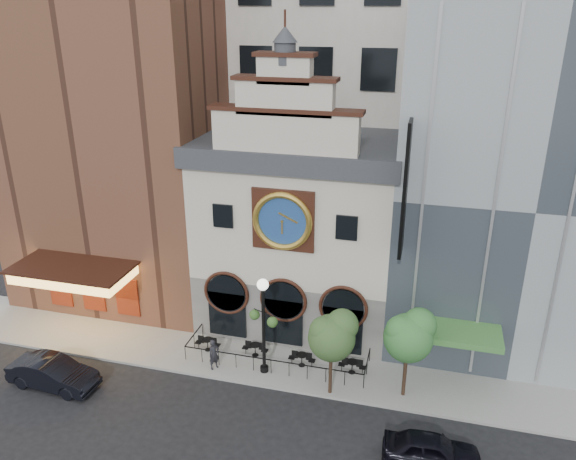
{
  "coord_description": "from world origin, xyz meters",
  "views": [
    {
      "loc": [
        7.77,
        -24.39,
        19.81
      ],
      "look_at": [
        -0.27,
        6.0,
        7.11
      ],
      "focal_mm": 35.0,
      "sensor_mm": 36.0,
      "label": 1
    }
  ],
  "objects_px": {
    "bistro_1": "(255,349)",
    "tree_left": "(333,334)",
    "car_left": "(53,373)",
    "bistro_3": "(352,366)",
    "bistro_0": "(208,343)",
    "car_right": "(432,450)",
    "pedestrian": "(214,354)",
    "lamppost": "(263,316)",
    "tree_right": "(409,334)",
    "bistro_2": "(302,359)"
  },
  "relations": [
    {
      "from": "lamppost",
      "to": "tree_left",
      "type": "bearing_deg",
      "value": 11.06
    },
    {
      "from": "bistro_2",
      "to": "car_right",
      "type": "xyz_separation_m",
      "value": [
        7.49,
        -5.61,
        0.15
      ]
    },
    {
      "from": "bistro_1",
      "to": "tree_left",
      "type": "height_order",
      "value": "tree_left"
    },
    {
      "from": "bistro_3",
      "to": "tree_right",
      "type": "distance_m",
      "value": 4.65
    },
    {
      "from": "car_right",
      "to": "car_left",
      "type": "bearing_deg",
      "value": 85.21
    },
    {
      "from": "car_left",
      "to": "tree_left",
      "type": "bearing_deg",
      "value": -74.67
    },
    {
      "from": "tree_left",
      "to": "tree_right",
      "type": "xyz_separation_m",
      "value": [
        3.87,
        0.83,
        0.12
      ]
    },
    {
      "from": "tree_right",
      "to": "lamppost",
      "type": "bearing_deg",
      "value": 179.73
    },
    {
      "from": "car_right",
      "to": "tree_left",
      "type": "relative_size",
      "value": 0.89
    },
    {
      "from": "pedestrian",
      "to": "car_right",
      "type": "bearing_deg",
      "value": -73.8
    },
    {
      "from": "car_right",
      "to": "lamppost",
      "type": "xyz_separation_m",
      "value": [
        -9.45,
        4.54,
        3.05
      ]
    },
    {
      "from": "bistro_2",
      "to": "car_right",
      "type": "distance_m",
      "value": 9.36
    },
    {
      "from": "bistro_1",
      "to": "bistro_3",
      "type": "bearing_deg",
      "value": -1.96
    },
    {
      "from": "tree_right",
      "to": "bistro_0",
      "type": "bearing_deg",
      "value": 174.31
    },
    {
      "from": "car_right",
      "to": "car_left",
      "type": "relative_size",
      "value": 0.87
    },
    {
      "from": "bistro_0",
      "to": "bistro_1",
      "type": "height_order",
      "value": "same"
    },
    {
      "from": "bistro_2",
      "to": "tree_right",
      "type": "bearing_deg",
      "value": -10.49
    },
    {
      "from": "bistro_0",
      "to": "bistro_1",
      "type": "xyz_separation_m",
      "value": [
        2.98,
        0.2,
        0.0
      ]
    },
    {
      "from": "bistro_1",
      "to": "bistro_3",
      "type": "distance_m",
      "value": 5.89
    },
    {
      "from": "pedestrian",
      "to": "tree_right",
      "type": "height_order",
      "value": "tree_right"
    },
    {
      "from": "pedestrian",
      "to": "bistro_1",
      "type": "bearing_deg",
      "value": -11.77
    },
    {
      "from": "car_right",
      "to": "tree_right",
      "type": "relative_size",
      "value": 0.86
    },
    {
      "from": "car_right",
      "to": "car_left",
      "type": "height_order",
      "value": "car_left"
    },
    {
      "from": "car_right",
      "to": "lamppost",
      "type": "bearing_deg",
      "value": 60.79
    },
    {
      "from": "car_right",
      "to": "bistro_0",
      "type": "bearing_deg",
      "value": 63.48
    },
    {
      "from": "bistro_0",
      "to": "pedestrian",
      "type": "distance_m",
      "value": 2.0
    },
    {
      "from": "car_right",
      "to": "tree_left",
      "type": "bearing_deg",
      "value": 52.21
    },
    {
      "from": "bistro_0",
      "to": "tree_left",
      "type": "xyz_separation_m",
      "value": [
        8.01,
        -2.01,
        3.21
      ]
    },
    {
      "from": "bistro_0",
      "to": "tree_right",
      "type": "xyz_separation_m",
      "value": [
        11.89,
        -1.18,
        3.32
      ]
    },
    {
      "from": "pedestrian",
      "to": "tree_left",
      "type": "xyz_separation_m",
      "value": [
        6.93,
        -0.4,
        2.74
      ]
    },
    {
      "from": "bistro_3",
      "to": "tree_right",
      "type": "relative_size",
      "value": 0.31
    },
    {
      "from": "tree_right",
      "to": "car_left",
      "type": "bearing_deg",
      "value": -167.88
    },
    {
      "from": "car_right",
      "to": "lamppost",
      "type": "height_order",
      "value": "lamppost"
    },
    {
      "from": "bistro_0",
      "to": "tree_right",
      "type": "distance_m",
      "value": 12.4
    },
    {
      "from": "car_right",
      "to": "tree_right",
      "type": "xyz_separation_m",
      "value": [
        -1.53,
        4.51,
        3.18
      ]
    },
    {
      "from": "bistro_1",
      "to": "car_left",
      "type": "xyz_separation_m",
      "value": [
        -9.98,
        -5.44,
        0.23
      ]
    },
    {
      "from": "bistro_1",
      "to": "car_left",
      "type": "bearing_deg",
      "value": -151.42
    },
    {
      "from": "car_left",
      "to": "lamppost",
      "type": "xyz_separation_m",
      "value": [
        10.97,
        4.09,
        2.97
      ]
    },
    {
      "from": "bistro_1",
      "to": "tree_left",
      "type": "bearing_deg",
      "value": -23.71
    },
    {
      "from": "bistro_0",
      "to": "lamppost",
      "type": "xyz_separation_m",
      "value": [
        3.96,
        -1.15,
        3.2
      ]
    },
    {
      "from": "bistro_1",
      "to": "pedestrian",
      "type": "height_order",
      "value": "pedestrian"
    },
    {
      "from": "bistro_0",
      "to": "bistro_2",
      "type": "xyz_separation_m",
      "value": [
        5.92,
        -0.08,
        0.0
      ]
    },
    {
      "from": "bistro_0",
      "to": "bistro_3",
      "type": "relative_size",
      "value": 1.0
    },
    {
      "from": "bistro_0",
      "to": "tree_left",
      "type": "relative_size",
      "value": 0.32
    },
    {
      "from": "bistro_3",
      "to": "car_left",
      "type": "height_order",
      "value": "car_left"
    },
    {
      "from": "car_left",
      "to": "bistro_3",
      "type": "bearing_deg",
      "value": -68.52
    },
    {
      "from": "bistro_2",
      "to": "car_right",
      "type": "bearing_deg",
      "value": -36.84
    },
    {
      "from": "bistro_3",
      "to": "tree_left",
      "type": "bearing_deg",
      "value": -112.88
    },
    {
      "from": "bistro_3",
      "to": "car_left",
      "type": "xyz_separation_m",
      "value": [
        -15.87,
        -5.24,
        0.23
      ]
    },
    {
      "from": "bistro_0",
      "to": "car_left",
      "type": "height_order",
      "value": "car_left"
    }
  ]
}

